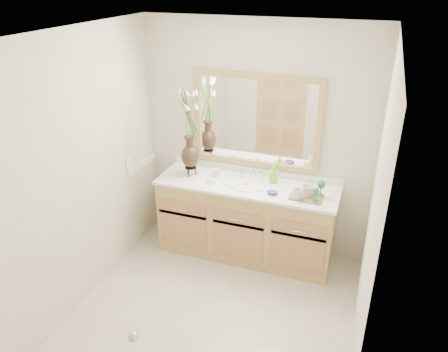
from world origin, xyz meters
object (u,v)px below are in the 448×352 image
at_px(tumbler, 216,173).
at_px(tray, 306,197).
at_px(soap_bottle, 274,175).
at_px(flower_vase, 189,120).

bearing_deg(tumbler, tray, -9.50).
distance_m(tumbler, tray, 0.99).
height_order(tumbler, soap_bottle, soap_bottle).
bearing_deg(soap_bottle, tumbler, 172.32).
distance_m(flower_vase, tray, 1.37).
distance_m(flower_vase, soap_bottle, 1.01).
bearing_deg(soap_bottle, flower_vase, 174.38).
height_order(flower_vase, tray, flower_vase).
bearing_deg(flower_vase, soap_bottle, 8.45).
bearing_deg(flower_vase, tumbler, 13.03).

